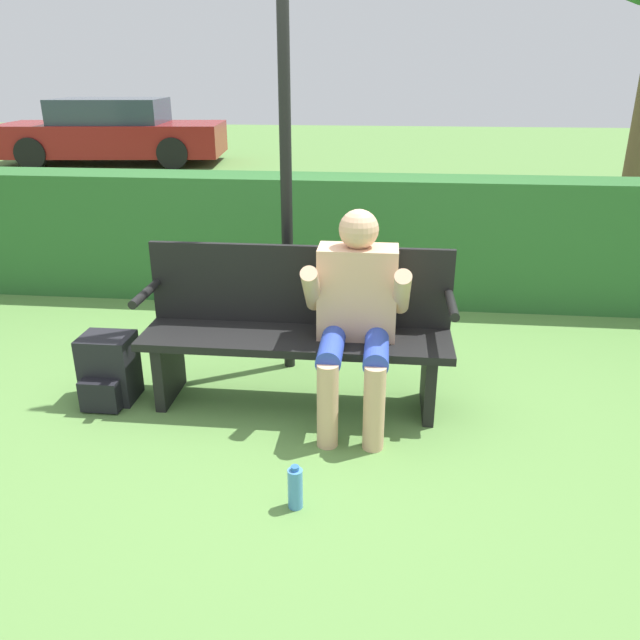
% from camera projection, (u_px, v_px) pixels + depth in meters
% --- Properties ---
extents(ground_plane, '(40.00, 40.00, 0.00)m').
position_uv_depth(ground_plane, '(296.00, 403.00, 3.66)').
color(ground_plane, '#5B8942').
extents(hedge_back, '(12.00, 0.46, 1.03)m').
position_uv_depth(hedge_back, '(327.00, 239.00, 5.18)').
color(hedge_back, '#2D662D').
rests_on(hedge_back, ground).
extents(park_bench, '(1.75, 0.43, 0.90)m').
position_uv_depth(park_bench, '(297.00, 327.00, 3.55)').
color(park_bench, black).
rests_on(park_bench, ground).
extents(person_seated, '(0.56, 0.63, 1.14)m').
position_uv_depth(person_seated, '(356.00, 308.00, 3.33)').
color(person_seated, '#DBA884').
rests_on(person_seated, ground).
extents(backpack, '(0.29, 0.32, 0.40)m').
position_uv_depth(backpack, '(109.00, 370.00, 3.63)').
color(backpack, black).
rests_on(backpack, ground).
extents(water_bottle, '(0.07, 0.07, 0.21)m').
position_uv_depth(water_bottle, '(295.00, 488.00, 2.75)').
color(water_bottle, '#4C8CCC').
rests_on(water_bottle, ground).
extents(signpost, '(0.36, 0.09, 2.97)m').
position_uv_depth(signpost, '(284.00, 106.00, 3.52)').
color(signpost, black).
rests_on(signpost, ground).
extents(parked_car, '(4.66, 2.29, 1.29)m').
position_uv_depth(parked_car, '(113.00, 133.00, 12.92)').
color(parked_car, maroon).
rests_on(parked_car, ground).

